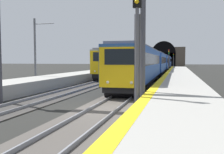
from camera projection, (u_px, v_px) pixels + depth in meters
The scene contains 13 objects.
ground_plane at pixel (105, 110), 13.37m from camera, with size 320.00×320.00×0.00m, color black.
platform_right at pixel (181, 104), 12.35m from camera, with size 112.00×3.56×1.01m, color #9E9B93.
platform_right_edge_strip at pixel (150, 93), 12.71m from camera, with size 112.00×0.50×0.01m, color yellow.
track_main_line at pixel (105, 110), 13.37m from camera, with size 160.00×3.15×0.21m.
track_adjacent_line at pixel (22, 105), 14.66m from camera, with size 160.00×2.93×0.21m.
train_main_approaching at pixel (160, 62), 52.44m from camera, with size 75.52×3.03×3.94m.
train_adjacent_platform at pixel (140, 61), 60.06m from camera, with size 63.37×3.03×5.06m.
railway_signal_near at pixel (137, 45), 11.27m from camera, with size 0.39×0.38×5.75m.
railway_signal_mid at pixel (169, 59), 49.47m from camera, with size 0.39×0.38×4.83m.
railway_signal_far at pixel (173, 59), 97.69m from camera, with size 0.39×0.38×5.47m.
overhead_signal_gantry at pixel (65, 9), 14.20m from camera, with size 0.70×9.17×7.33m.
tunnel_portal at pixel (164, 57), 112.20m from camera, with size 2.54×18.41×11.11m.
catenary_mast_near at pixel (35, 51), 26.91m from camera, with size 0.22×2.39×7.11m.
Camera 1 is at (-12.69, -3.72, 2.67)m, focal length 40.35 mm.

